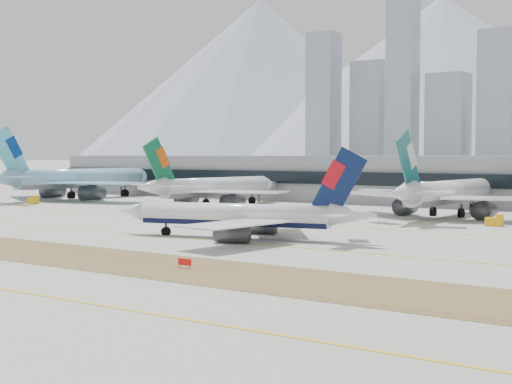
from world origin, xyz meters
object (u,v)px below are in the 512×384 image
Objects in this scene: terminal at (415,179)px; taxiing_airliner at (243,216)px; widebody_eva at (212,188)px; widebody_korean at (75,180)px; widebody_cathay at (446,194)px.

taxiing_airliner is at bearing -84.14° from terminal.
widebody_eva is 68.28m from terminal.
widebody_korean reaches higher than terminal.
taxiing_airliner is 0.88× the size of widebody_eva.
terminal is (-11.71, 114.13, 3.42)m from taxiing_airliner.
widebody_eva reaches higher than taxiing_airliner.
widebody_cathay is (15.56, 64.79, 1.59)m from taxiing_airliner.
widebody_cathay reaches higher than terminal.
widebody_cathay is 56.41m from terminal.
widebody_eva is (61.35, -2.79, -1.18)m from widebody_korean.
widebody_eva is 0.95× the size of widebody_cathay.
widebody_korean is 61.42m from widebody_eva.
terminal is (102.56, 51.61, 0.89)m from widebody_korean.
widebody_cathay is (68.49, 5.06, 0.23)m from widebody_eva.
taxiing_airliner is at bearing -130.20° from widebody_eva.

